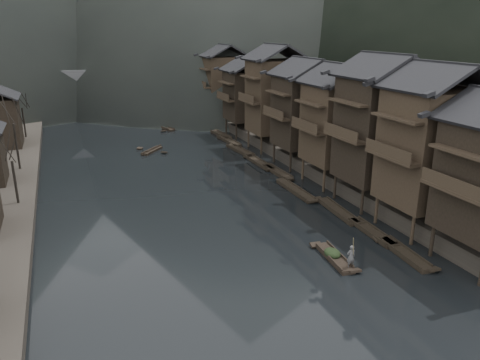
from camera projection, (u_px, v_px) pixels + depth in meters
name	position (u px, v px, depth m)	size (l,w,h in m)	color
water	(236.00, 255.00, 36.90)	(300.00, 300.00, 0.00)	black
right_bank	(340.00, 122.00, 84.07)	(40.00, 200.00, 1.80)	#2D2823
stilt_houses	(313.00, 99.00, 57.00)	(9.00, 67.60, 15.18)	black
bare_trees	(6.00, 143.00, 45.70)	(3.93, 60.42, 7.85)	black
moored_sampans	(276.00, 172.00, 57.36)	(2.88, 52.42, 0.47)	black
midriver_boats	(140.00, 124.00, 85.59)	(15.69, 45.59, 0.44)	black
stone_bridge	(116.00, 87.00, 99.14)	(40.00, 6.00, 9.00)	#4C4C4F
hero_sampan	(334.00, 257.00, 36.14)	(1.62, 5.43, 0.44)	black
cargo_heap	(333.00, 249.00, 36.16)	(1.18, 1.55, 0.71)	black
boatman	(351.00, 254.00, 34.19)	(0.67, 0.44, 1.83)	#545557
bamboo_pole	(356.00, 218.00, 33.39)	(0.06, 0.06, 4.51)	#8C7A51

